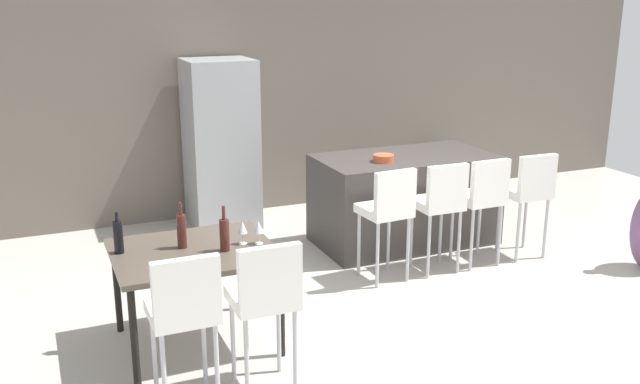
{
  "coord_description": "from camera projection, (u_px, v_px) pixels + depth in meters",
  "views": [
    {
      "loc": [
        -2.91,
        -5.02,
        2.5
      ],
      "look_at": [
        -0.65,
        0.33,
        0.85
      ],
      "focal_mm": 39.16,
      "sensor_mm": 36.0,
      "label": 1
    }
  ],
  "objects": [
    {
      "name": "dining_table",
      "position": [
        194.0,
        259.0,
        5.02
      ],
      "size": [
        1.14,
        0.96,
        0.74
      ],
      "color": "#4C4238",
      "rests_on": "ground_plane"
    },
    {
      "name": "ground_plane",
      "position": [
        401.0,
        285.0,
        6.22
      ],
      "size": [
        10.0,
        10.0,
        0.0
      ],
      "primitive_type": "plane",
      "color": "#ADA89E"
    },
    {
      "name": "wine_bottle_near",
      "position": [
        182.0,
        230.0,
        5.0
      ],
      "size": [
        0.07,
        0.07,
        0.34
      ],
      "color": "#471E19",
      "rests_on": "dining_table"
    },
    {
      "name": "wine_glass_left",
      "position": [
        259.0,
        228.0,
        5.08
      ],
      "size": [
        0.07,
        0.07,
        0.17
      ],
      "color": "silver",
      "rests_on": "dining_table"
    },
    {
      "name": "potted_plant",
      "position": [
        445.0,
        170.0,
        8.88
      ],
      "size": [
        0.38,
        0.38,
        0.58
      ],
      "color": "beige",
      "rests_on": "ground_plane"
    },
    {
      "name": "wine_bottle_middle",
      "position": [
        224.0,
        234.0,
        4.94
      ],
      "size": [
        0.07,
        0.07,
        0.33
      ],
      "color": "#471E19",
      "rests_on": "dining_table"
    },
    {
      "name": "refrigerator",
      "position": [
        221.0,
        144.0,
        7.64
      ],
      "size": [
        0.72,
        0.68,
        1.84
      ],
      "primitive_type": "cube",
      "color": "#939699",
      "rests_on": "ground_plane"
    },
    {
      "name": "back_wall",
      "position": [
        291.0,
        86.0,
        8.26
      ],
      "size": [
        10.0,
        0.12,
        2.9
      ],
      "primitive_type": "cube",
      "color": "#665B51",
      "rests_on": "ground_plane"
    },
    {
      "name": "bar_chair_right",
      "position": [
        482.0,
        195.0,
        6.51
      ],
      "size": [
        0.41,
        0.41,
        1.05
      ],
      "color": "white",
      "rests_on": "ground_plane"
    },
    {
      "name": "bar_chair_left",
      "position": [
        388.0,
        207.0,
        6.13
      ],
      "size": [
        0.43,
        0.43,
        1.05
      ],
      "color": "white",
      "rests_on": "ground_plane"
    },
    {
      "name": "wine_bottle_far",
      "position": [
        118.0,
        237.0,
        4.9
      ],
      "size": [
        0.07,
        0.07,
        0.3
      ],
      "color": "black",
      "rests_on": "dining_table"
    },
    {
      "name": "dining_chair_near",
      "position": [
        184.0,
        308.0,
        4.16
      ],
      "size": [
        0.4,
        0.4,
        1.05
      ],
      "color": "white",
      "rests_on": "ground_plane"
    },
    {
      "name": "bar_chair_far",
      "position": [
        529.0,
        189.0,
        6.71
      ],
      "size": [
        0.41,
        0.41,
        1.05
      ],
      "color": "white",
      "rests_on": "ground_plane"
    },
    {
      "name": "dining_chair_far",
      "position": [
        265.0,
        294.0,
        4.36
      ],
      "size": [
        0.4,
        0.4,
        1.05
      ],
      "color": "white",
      "rests_on": "ground_plane"
    },
    {
      "name": "fruit_bowl",
      "position": [
        384.0,
        158.0,
        6.83
      ],
      "size": [
        0.2,
        0.2,
        0.07
      ],
      "primitive_type": "cylinder",
      "color": "#C6512D",
      "rests_on": "kitchen_island"
    },
    {
      "name": "kitchen_island",
      "position": [
        404.0,
        199.0,
        7.21
      ],
      "size": [
        1.81,
        0.96,
        0.92
      ],
      "primitive_type": "cube",
      "color": "#383330",
      "rests_on": "ground_plane"
    },
    {
      "name": "wine_glass_right",
      "position": [
        242.0,
        228.0,
        5.07
      ],
      "size": [
        0.07,
        0.07,
        0.17
      ],
      "color": "silver",
      "rests_on": "dining_table"
    },
    {
      "name": "bar_chair_middle",
      "position": [
        440.0,
        200.0,
        6.34
      ],
      "size": [
        0.41,
        0.41,
        1.05
      ],
      "color": "white",
      "rests_on": "ground_plane"
    }
  ]
}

